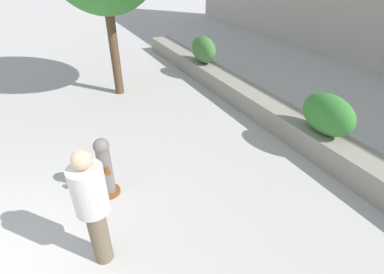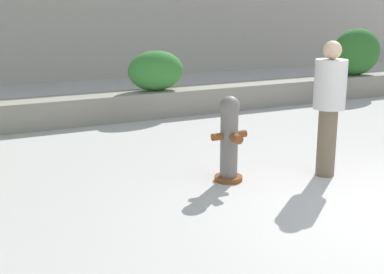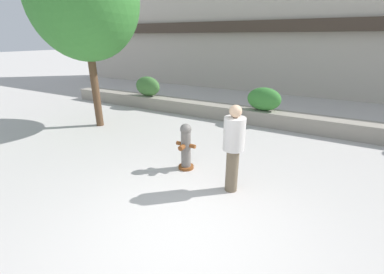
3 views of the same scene
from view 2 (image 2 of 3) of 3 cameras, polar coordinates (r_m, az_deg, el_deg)
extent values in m
cube|color=gray|center=(10.70, -2.43, 3.77)|extent=(18.00, 0.70, 0.50)
ellipsoid|color=#387F33|center=(10.49, -3.88, 7.07)|extent=(1.13, 0.61, 0.78)
ellipsoid|color=#2D6B28|center=(13.27, 17.14, 8.66)|extent=(1.33, 0.70, 1.09)
cylinder|color=brown|center=(6.78, 3.91, -4.40)|extent=(0.36, 0.36, 0.06)
cylinder|color=slate|center=(6.65, 3.97, -0.68)|extent=(0.22, 0.22, 0.85)
sphere|color=slate|center=(6.54, 4.04, 3.30)|extent=(0.25, 0.25, 0.25)
cylinder|color=brown|center=(6.47, 4.77, -0.18)|extent=(0.11, 0.14, 0.11)
cylinder|color=brown|center=(6.54, 2.67, 0.01)|extent=(0.13, 0.09, 0.09)
cylinder|color=brown|center=(6.71, 5.27, 0.33)|extent=(0.13, 0.09, 0.09)
cylinder|color=brown|center=(7.07, 14.16, -0.56)|extent=(0.33, 0.33, 0.88)
cylinder|color=silver|center=(6.92, 14.54, 5.46)|extent=(0.55, 0.55, 0.62)
sphere|color=#D6AD89|center=(6.87, 14.76, 8.96)|extent=(0.23, 0.23, 0.23)
camera|label=1|loc=(8.99, 30.84, 20.64)|focal=28.00mm
camera|label=3|loc=(6.00, 56.66, 14.19)|focal=24.00mm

